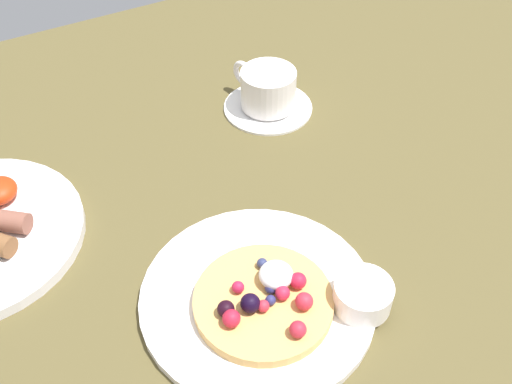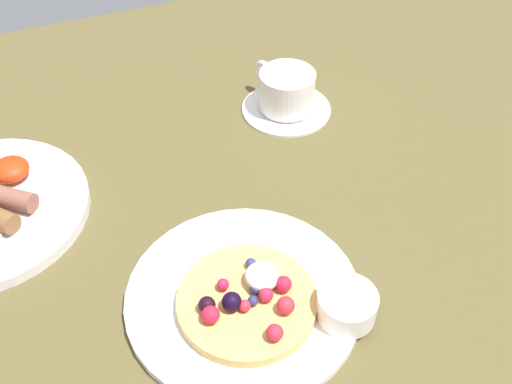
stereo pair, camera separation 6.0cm
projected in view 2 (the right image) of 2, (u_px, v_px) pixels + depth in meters
ground_plane at (265, 245)px, 0.70m from camera, size 2.01×1.16×0.03m
pancake_plate at (243, 297)px, 0.63m from camera, size 0.24×0.24×0.01m
pancake_with_berries at (248, 300)px, 0.60m from camera, size 0.14×0.14×0.03m
syrup_ramekin at (347, 305)px, 0.59m from camera, size 0.06×0.06×0.03m
coffee_saucer at (286, 108)px, 0.86m from camera, size 0.13×0.13×0.01m
coffee_cup at (286, 89)px, 0.84m from camera, size 0.08×0.10×0.05m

